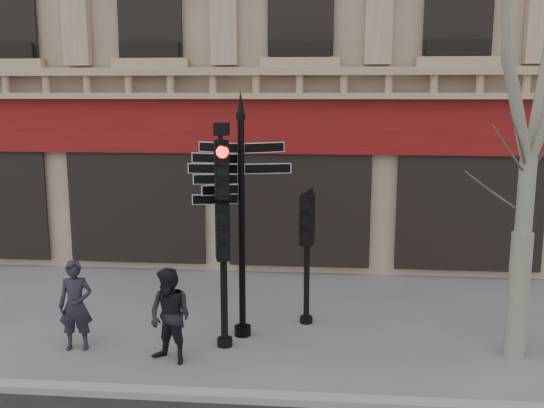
{
  "coord_description": "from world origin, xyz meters",
  "views": [
    {
      "loc": [
        0.65,
        -9.39,
        4.38
      ],
      "look_at": [
        -0.26,
        0.6,
        2.53
      ],
      "focal_mm": 40.0,
      "sensor_mm": 36.0,
      "label": 1
    }
  ],
  "objects": [
    {
      "name": "fingerpost",
      "position": [
        -0.84,
        0.99,
        2.96
      ],
      "size": [
        1.96,
        1.96,
        4.41
      ],
      "rotation": [
        0.0,
        0.0,
        0.06
      ],
      "color": "black",
      "rests_on": "ground"
    },
    {
      "name": "kerb",
      "position": [
        0.0,
        -1.4,
        0.06
      ],
      "size": [
        80.0,
        0.25,
        0.12
      ],
      "primitive_type": "cube",
      "color": "gray",
      "rests_on": "ground"
    },
    {
      "name": "ground",
      "position": [
        0.0,
        0.0,
        0.0
      ],
      "size": [
        80.0,
        80.0,
        0.0
      ],
      "primitive_type": "plane",
      "color": "slate",
      "rests_on": "ground"
    },
    {
      "name": "traffic_signal_main",
      "position": [
        -1.08,
        0.49,
        2.46
      ],
      "size": [
        0.5,
        0.41,
        3.89
      ],
      "rotation": [
        0.0,
        0.0,
        0.27
      ],
      "color": "black",
      "rests_on": "ground"
    },
    {
      "name": "pedestrian_b",
      "position": [
        -1.85,
        -0.23,
        0.79
      ],
      "size": [
        0.95,
        0.86,
        1.59
      ],
      "primitive_type": "imported",
      "rotation": [
        0.0,
        0.0,
        -0.42
      ],
      "color": "black",
      "rests_on": "ground"
    },
    {
      "name": "pedestrian_a",
      "position": [
        -3.6,
        0.14,
        0.79
      ],
      "size": [
        0.62,
        0.46,
        1.58
      ],
      "primitive_type": "imported",
      "rotation": [
        0.0,
        0.0,
        0.14
      ],
      "color": "#201F2A",
      "rests_on": "ground"
    },
    {
      "name": "traffic_signal_secondary",
      "position": [
        0.3,
        1.7,
        1.76
      ],
      "size": [
        0.48,
        0.39,
        2.53
      ],
      "rotation": [
        0.0,
        0.0,
        -0.22
      ],
      "color": "black",
      "rests_on": "ground"
    }
  ]
}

